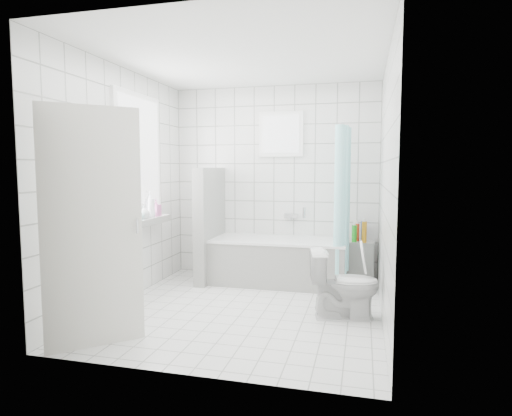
# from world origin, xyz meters

# --- Properties ---
(ground) EXTENTS (3.00, 3.00, 0.00)m
(ground) POSITION_xyz_m (0.00, 0.00, 0.00)
(ground) COLOR white
(ground) RESTS_ON ground
(ceiling) EXTENTS (3.00, 3.00, 0.00)m
(ceiling) POSITION_xyz_m (0.00, 0.00, 2.60)
(ceiling) COLOR white
(ceiling) RESTS_ON ground
(wall_back) EXTENTS (2.80, 0.02, 2.60)m
(wall_back) POSITION_xyz_m (0.00, 1.50, 1.30)
(wall_back) COLOR white
(wall_back) RESTS_ON ground
(wall_front) EXTENTS (2.80, 0.02, 2.60)m
(wall_front) POSITION_xyz_m (0.00, -1.50, 1.30)
(wall_front) COLOR white
(wall_front) RESTS_ON ground
(wall_left) EXTENTS (0.02, 3.00, 2.60)m
(wall_left) POSITION_xyz_m (-1.40, 0.00, 1.30)
(wall_left) COLOR white
(wall_left) RESTS_ON ground
(wall_right) EXTENTS (0.02, 3.00, 2.60)m
(wall_right) POSITION_xyz_m (1.40, 0.00, 1.30)
(wall_right) COLOR white
(wall_right) RESTS_ON ground
(window_left) EXTENTS (0.01, 0.90, 1.40)m
(window_left) POSITION_xyz_m (-1.35, 0.30, 1.60)
(window_left) COLOR white
(window_left) RESTS_ON wall_left
(window_back) EXTENTS (0.50, 0.01, 0.50)m
(window_back) POSITION_xyz_m (0.10, 1.46, 1.95)
(window_back) COLOR white
(window_back) RESTS_ON wall_back
(window_sill) EXTENTS (0.18, 1.02, 0.08)m
(window_sill) POSITION_xyz_m (-1.31, 0.30, 0.86)
(window_sill) COLOR white
(window_sill) RESTS_ON wall_left
(door) EXTENTS (0.61, 0.58, 2.00)m
(door) POSITION_xyz_m (-0.96, -1.20, 1.00)
(door) COLOR silver
(door) RESTS_ON ground
(bathtub) EXTENTS (1.72, 0.77, 0.58)m
(bathtub) POSITION_xyz_m (0.15, 1.12, 0.29)
(bathtub) COLOR white
(bathtub) RESTS_ON ground
(partition_wall) EXTENTS (0.15, 0.85, 1.50)m
(partition_wall) POSITION_xyz_m (-0.78, 1.07, 0.75)
(partition_wall) COLOR white
(partition_wall) RESTS_ON ground
(tiled_ledge) EXTENTS (0.40, 0.24, 0.55)m
(tiled_ledge) POSITION_xyz_m (1.15, 1.38, 0.28)
(tiled_ledge) COLOR white
(tiled_ledge) RESTS_ON ground
(toilet) EXTENTS (0.73, 0.50, 0.69)m
(toilet) POSITION_xyz_m (1.03, -0.00, 0.34)
(toilet) COLOR white
(toilet) RESTS_ON ground
(curtain_rod) EXTENTS (0.02, 0.80, 0.02)m
(curtain_rod) POSITION_xyz_m (0.95, 1.10, 2.00)
(curtain_rod) COLOR silver
(curtain_rod) RESTS_ON wall_back
(shower_curtain) EXTENTS (0.14, 0.48, 1.78)m
(shower_curtain) POSITION_xyz_m (0.95, 0.97, 1.10)
(shower_curtain) COLOR #4FE7E6
(shower_curtain) RESTS_ON curtain_rod
(tub_faucet) EXTENTS (0.18, 0.06, 0.06)m
(tub_faucet) POSITION_xyz_m (0.25, 1.46, 0.85)
(tub_faucet) COLOR silver
(tub_faucet) RESTS_ON wall_back
(sill_bottles) EXTENTS (0.19, 0.73, 0.32)m
(sill_bottles) POSITION_xyz_m (-1.30, 0.25, 1.03)
(sill_bottles) COLOR #CA4E71
(sill_bottles) RESTS_ON window_sill
(ledge_bottles) EXTENTS (0.19, 0.18, 0.27)m
(ledge_bottles) POSITION_xyz_m (1.17, 1.34, 0.67)
(ledge_bottles) COLOR orange
(ledge_bottles) RESTS_ON tiled_ledge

